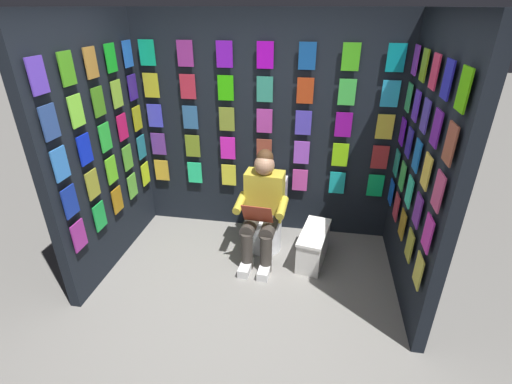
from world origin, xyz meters
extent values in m
plane|color=gray|center=(0.00, 0.00, 0.00)|extent=(30.00, 30.00, 0.00)
cube|color=black|center=(0.00, -1.73, 1.23)|extent=(2.99, 0.10, 2.46)
cube|color=gold|center=(1.26, -1.64, 0.68)|extent=(0.17, 0.01, 0.26)
cube|color=#27E98F|center=(0.84, -1.64, 0.68)|extent=(0.17, 0.01, 0.26)
cube|color=yellow|center=(0.42, -1.64, 0.68)|extent=(0.17, 0.01, 0.26)
cube|color=#9810D7|center=(0.00, -1.64, 0.68)|extent=(0.17, 0.01, 0.26)
cube|color=#C941A1|center=(-0.42, -1.64, 0.68)|extent=(0.17, 0.01, 0.26)
cube|color=#16A6A9|center=(-0.84, -1.64, 0.68)|extent=(0.17, 0.01, 0.26)
cube|color=#0CB056|center=(-1.26, -1.64, 0.68)|extent=(0.17, 0.01, 0.26)
cube|color=#6D359A|center=(1.26, -1.64, 1.01)|extent=(0.17, 0.01, 0.26)
cube|color=olive|center=(0.84, -1.64, 1.01)|extent=(0.17, 0.01, 0.26)
cube|color=#ED20C7|center=(0.42, -1.64, 1.01)|extent=(0.17, 0.01, 0.26)
cube|color=brown|center=(0.00, -1.64, 1.01)|extent=(0.17, 0.01, 0.26)
cube|color=#9D4AD6|center=(-0.42, -1.64, 1.01)|extent=(0.17, 0.01, 0.26)
cube|color=#84D811|center=(-0.84, -1.64, 1.01)|extent=(0.17, 0.01, 0.26)
cube|color=#AC2629|center=(-1.26, -1.64, 1.01)|extent=(0.17, 0.01, 0.26)
cube|color=#4445EB|center=(1.26, -1.64, 1.35)|extent=(0.17, 0.01, 0.26)
cube|color=#30649D|center=(0.84, -1.64, 1.35)|extent=(0.17, 0.01, 0.26)
cube|color=olive|center=(0.42, -1.64, 1.35)|extent=(0.17, 0.01, 0.26)
cube|color=#B3399F|center=(0.00, -1.64, 1.35)|extent=(0.17, 0.01, 0.26)
cube|color=#4B3CC3|center=(-0.42, -1.64, 1.35)|extent=(0.17, 0.01, 0.26)
cube|color=#850E8F|center=(-0.84, -1.64, 1.35)|extent=(0.17, 0.01, 0.26)
cube|color=yellow|center=(-1.26, -1.64, 1.35)|extent=(0.17, 0.01, 0.26)
cube|color=gold|center=(1.26, -1.64, 1.69)|extent=(0.17, 0.01, 0.26)
cube|color=#C0273C|center=(0.84, -1.64, 1.69)|extent=(0.17, 0.01, 0.26)
cube|color=#30C60A|center=(0.42, -1.64, 1.69)|extent=(0.17, 0.01, 0.26)
cube|color=teal|center=(0.00, -1.64, 1.69)|extent=(0.17, 0.01, 0.26)
cube|color=#B23714|center=(-0.42, -1.64, 1.69)|extent=(0.17, 0.01, 0.26)
cube|color=green|center=(-0.84, -1.64, 1.69)|extent=(0.17, 0.01, 0.26)
cube|color=#27A6D9|center=(-1.26, -1.64, 1.69)|extent=(0.17, 0.01, 0.26)
cube|color=#10B377|center=(1.26, -1.64, 2.03)|extent=(0.17, 0.01, 0.26)
cube|color=#932A86|center=(0.84, -1.64, 2.03)|extent=(0.17, 0.01, 0.26)
cube|color=purple|center=(0.42, -1.64, 2.03)|extent=(0.17, 0.01, 0.26)
cube|color=#A309BD|center=(0.00, -1.64, 2.03)|extent=(0.17, 0.01, 0.26)
cube|color=#114791|center=(-0.42, -1.64, 2.03)|extent=(0.17, 0.01, 0.26)
cube|color=green|center=(-0.84, -1.64, 2.03)|extent=(0.17, 0.01, 0.26)
cube|color=#0A8D96|center=(-1.26, -1.64, 2.03)|extent=(0.17, 0.01, 0.26)
cube|color=black|center=(-1.49, -0.84, 1.23)|extent=(0.10, 1.68, 2.46)
cube|color=blue|center=(-1.41, -1.51, 0.68)|extent=(0.01, 0.17, 0.26)
cube|color=#BA3143|center=(-1.41, -1.17, 0.68)|extent=(0.01, 0.17, 0.26)
cube|color=olive|center=(-1.41, -0.84, 0.68)|extent=(0.01, 0.17, 0.26)
cube|color=#A4A233|center=(-1.41, -0.50, 0.68)|extent=(0.01, 0.17, 0.26)
cube|color=gold|center=(-1.41, -0.17, 0.68)|extent=(0.01, 0.17, 0.26)
cube|color=teal|center=(-1.41, -1.51, 1.01)|extent=(0.01, 0.17, 0.26)
cube|color=green|center=(-1.41, -1.17, 1.01)|extent=(0.01, 0.17, 0.26)
cube|color=#32CFA4|center=(-1.41, -0.84, 1.01)|extent=(0.01, 0.17, 0.26)
cube|color=#6C2998|center=(-1.41, -0.50, 1.01)|extent=(0.01, 0.17, 0.26)
cube|color=#C92BA6|center=(-1.41, -0.17, 1.01)|extent=(0.01, 0.17, 0.26)
cube|color=#6214CE|center=(-1.41, -1.51, 1.35)|extent=(0.01, 0.17, 0.26)
cube|color=#2F23A9|center=(-1.41, -1.17, 1.35)|extent=(0.01, 0.17, 0.26)
cube|color=blue|center=(-1.41, -0.84, 1.35)|extent=(0.01, 0.17, 0.26)
cube|color=yellow|center=(-1.41, -0.50, 1.35)|extent=(0.01, 0.17, 0.26)
cube|color=#C54073|center=(-1.41, -0.17, 1.35)|extent=(0.01, 0.17, 0.26)
cube|color=#3BB164|center=(-1.41, -1.51, 1.69)|extent=(0.01, 0.17, 0.26)
cube|color=#5B2AD3|center=(-1.41, -1.17, 1.69)|extent=(0.01, 0.17, 0.26)
cube|color=#4A37B1|center=(-1.41, -0.84, 1.69)|extent=(0.01, 0.17, 0.26)
cube|color=#651B99|center=(-1.41, -0.50, 1.69)|extent=(0.01, 0.17, 0.26)
cube|color=brown|center=(-1.41, -0.17, 1.69)|extent=(0.01, 0.17, 0.26)
cube|color=#A034D7|center=(-1.41, -1.51, 2.03)|extent=(0.01, 0.17, 0.26)
cube|color=#7CA41C|center=(-1.41, -1.17, 2.03)|extent=(0.01, 0.17, 0.26)
cube|color=#DA2B53|center=(-1.41, -0.84, 2.03)|extent=(0.01, 0.17, 0.26)
cube|color=#221FA8|center=(-1.41, -0.50, 2.03)|extent=(0.01, 0.17, 0.26)
cube|color=#4EB10A|center=(-1.41, -0.17, 2.03)|extent=(0.01, 0.17, 0.26)
cube|color=black|center=(1.49, -0.84, 1.23)|extent=(0.10, 1.68, 2.46)
cube|color=#9E2991|center=(1.41, -0.17, 0.68)|extent=(0.01, 0.17, 0.26)
cube|color=green|center=(1.41, -0.50, 0.68)|extent=(0.01, 0.17, 0.26)
cube|color=#B67F18|center=(1.41, -0.84, 0.68)|extent=(0.01, 0.17, 0.26)
cube|color=#69C440|center=(1.41, -1.17, 0.68)|extent=(0.01, 0.17, 0.26)
cube|color=#C8EF22|center=(1.41, -1.51, 0.68)|extent=(0.01, 0.17, 0.26)
cube|color=#1732A6|center=(1.41, -0.17, 1.01)|extent=(0.01, 0.17, 0.26)
cube|color=#A0A331|center=(1.41, -0.50, 1.01)|extent=(0.01, 0.17, 0.26)
cube|color=#6BDD27|center=(1.41, -0.84, 1.01)|extent=(0.01, 0.17, 0.26)
cube|color=#5CB936|center=(1.41, -1.17, 1.01)|extent=(0.01, 0.17, 0.26)
cube|color=teal|center=(1.41, -1.51, 1.01)|extent=(0.01, 0.17, 0.26)
cube|color=#3580DF|center=(1.41, -0.17, 1.35)|extent=(0.01, 0.17, 0.26)
cube|color=#1028DE|center=(1.41, -0.50, 1.35)|extent=(0.01, 0.17, 0.26)
cube|color=green|center=(1.41, -0.84, 1.35)|extent=(0.01, 0.17, 0.26)
cube|color=#D91859|center=(1.41, -1.17, 1.35)|extent=(0.01, 0.17, 0.26)
cube|color=gold|center=(1.41, -1.51, 1.35)|extent=(0.01, 0.17, 0.26)
cube|color=#2D4B8F|center=(1.41, -0.17, 1.69)|extent=(0.01, 0.17, 0.26)
cube|color=#89EF3D|center=(1.41, -0.50, 1.69)|extent=(0.01, 0.17, 0.26)
cube|color=#47911E|center=(1.41, -0.84, 1.69)|extent=(0.01, 0.17, 0.26)
cube|color=#91CB38|center=(1.41, -1.17, 1.69)|extent=(0.01, 0.17, 0.26)
cube|color=#341B91|center=(1.41, -1.51, 1.69)|extent=(0.01, 0.17, 0.26)
cube|color=#5E3CCC|center=(1.41, -0.17, 2.03)|extent=(0.01, 0.17, 0.26)
cube|color=#48A11D|center=(1.41, -0.50, 2.03)|extent=(0.01, 0.17, 0.26)
cube|color=#B88132|center=(1.41, -0.84, 2.03)|extent=(0.01, 0.17, 0.26)
cube|color=green|center=(1.41, -1.17, 2.03)|extent=(0.01, 0.17, 0.26)
cube|color=blue|center=(1.41, -1.51, 2.03)|extent=(0.01, 0.17, 0.26)
cylinder|color=white|center=(-0.08, -1.22, 0.20)|extent=(0.38, 0.38, 0.40)
cylinder|color=white|center=(-0.08, -1.22, 0.41)|extent=(0.41, 0.41, 0.02)
cube|color=white|center=(-0.09, -1.48, 0.58)|extent=(0.39, 0.20, 0.36)
cylinder|color=white|center=(-0.09, -1.39, 0.58)|extent=(0.39, 0.09, 0.39)
cube|color=gold|center=(-0.08, -1.19, 0.68)|extent=(0.41, 0.24, 0.52)
sphere|color=tan|center=(-0.07, -1.16, 1.04)|extent=(0.21, 0.21, 0.21)
sphere|color=#472D19|center=(-0.08, -1.19, 1.11)|extent=(0.17, 0.17, 0.17)
cylinder|color=#38332D|center=(-0.16, -0.99, 0.44)|extent=(0.17, 0.41, 0.15)
cylinder|color=#38332D|center=(0.04, -1.00, 0.44)|extent=(0.17, 0.41, 0.15)
cylinder|color=#38332D|center=(-0.15, -0.81, 0.21)|extent=(0.12, 0.12, 0.42)
cylinder|color=#38332D|center=(0.05, -0.82, 0.21)|extent=(0.12, 0.12, 0.42)
cube|color=white|center=(-0.15, -0.75, 0.04)|extent=(0.13, 0.27, 0.09)
cube|color=white|center=(0.05, -0.76, 0.04)|extent=(0.13, 0.27, 0.09)
cylinder|color=gold|center=(-0.29, -1.00, 0.66)|extent=(0.10, 0.31, 0.13)
cylinder|color=gold|center=(0.15, -1.03, 0.66)|extent=(0.10, 0.31, 0.13)
cube|color=#993420|center=(-0.06, -0.85, 0.64)|extent=(0.31, 0.15, 0.23)
cube|color=white|center=(-0.62, -1.07, 0.17)|extent=(0.34, 0.62, 0.34)
cube|color=white|center=(-0.62, -1.07, 0.36)|extent=(0.36, 0.64, 0.03)
camera|label=1|loc=(-0.57, 2.22, 2.47)|focal=25.84mm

